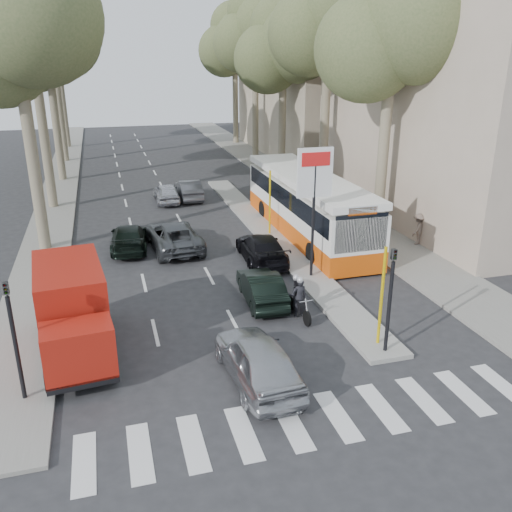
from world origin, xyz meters
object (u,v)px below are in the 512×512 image
(dark_hatchback, at_px, (261,287))
(city_bus, at_px, (307,204))
(silver_hatchback, at_px, (258,359))
(red_truck, at_px, (72,310))
(motorcycle, at_px, (297,297))

(dark_hatchback, distance_m, city_bus, 8.67)
(silver_hatchback, distance_m, red_truck, 6.11)
(red_truck, bearing_deg, motorcycle, -1.63)
(silver_hatchback, height_order, city_bus, city_bus)
(motorcycle, bearing_deg, red_truck, -179.82)
(city_bus, xyz_separation_m, motorcycle, (-3.69, -8.73, -0.99))
(city_bus, bearing_deg, silver_hatchback, -116.96)
(red_truck, height_order, city_bus, city_bus)
(city_bus, bearing_deg, dark_hatchback, -122.74)
(silver_hatchback, height_order, motorcycle, motorcycle)
(dark_hatchback, xyz_separation_m, city_bus, (4.63, 7.25, 1.11))
(motorcycle, bearing_deg, city_bus, 63.37)
(red_truck, bearing_deg, dark_hatchback, 10.87)
(dark_hatchback, height_order, motorcycle, motorcycle)
(dark_hatchback, relative_size, red_truck, 0.68)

